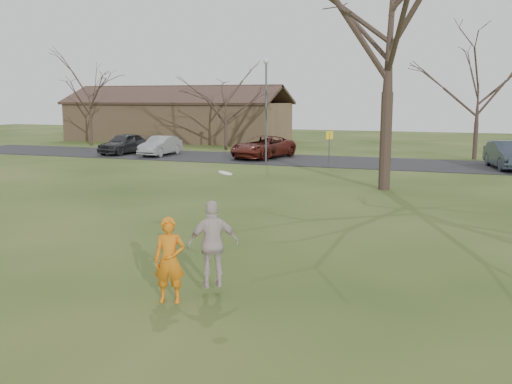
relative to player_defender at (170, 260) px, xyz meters
The scene contains 13 objects.
ground 0.96m from the player_defender, 65.77° to the left, with size 120.00×120.00×0.00m, color #1E380F.
parking_strip 25.44m from the player_defender, 89.57° to the left, with size 62.00×6.50×0.04m, color black.
player_defender is the anchor object (origin of this frame).
car_0 30.40m from the player_defender, 124.37° to the left, with size 1.73×4.30×1.47m, color #262729.
car_1 28.73m from the player_defender, 119.63° to the left, with size 1.40×4.02×1.32m, color gray.
car_2 26.74m from the player_defender, 105.16° to the left, with size 2.40×5.20×1.45m, color #501A12.
car_5 26.09m from the player_defender, 72.55° to the left, with size 1.63×4.67×1.54m, color #2A3440.
catching_play 0.94m from the player_defender, 47.10° to the left, with size 1.11×0.93×2.39m.
building 43.24m from the player_defender, 117.27° to the left, with size 20.60×8.50×5.14m.
lamp_post 23.86m from the player_defender, 104.22° to the left, with size 0.34×0.34×6.27m.
sign_yellow 22.51m from the player_defender, 94.61° to the left, with size 0.35×0.35×2.08m.
big_tree 16.75m from the player_defender, 81.91° to the left, with size 9.00×9.00×14.00m, color #352821, non-canonical shape.
small_tree_row 30.98m from the player_defender, 81.46° to the left, with size 55.00×5.90×8.50m.
Camera 1 is at (4.94, -9.77, 3.94)m, focal length 39.51 mm.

